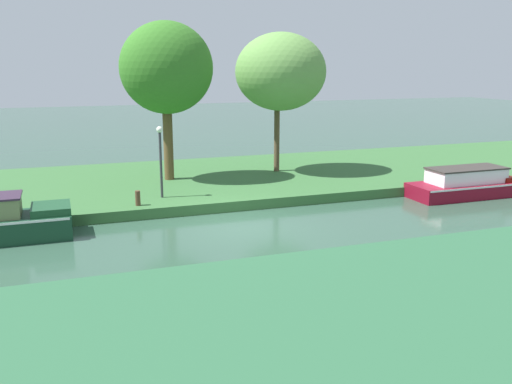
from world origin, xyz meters
The scene contains 8 objects.
ground_plane centered at (0.00, 0.00, 0.00)m, with size 120.00×120.00×0.00m, color #30523F.
riverbank_far centered at (0.00, 7.00, 0.20)m, with size 72.00×10.00×0.40m, color #356433.
riverbank_near centered at (0.00, -9.00, 0.20)m, with size 72.00×10.00×0.40m, color #2A5C3A.
maroon_barge centered at (10.09, 1.20, 0.53)m, with size 4.46×1.77×1.23m.
willow_tree_left centered at (-1.16, 6.71, 5.22)m, with size 3.96×3.33×6.79m.
willow_tree_centre centered at (4.08, 6.78, 5.05)m, with size 4.19×3.87×6.43m.
lamp_post centered at (-2.09, 3.59, 2.14)m, with size 0.24×0.24×2.74m.
mooring_post_near centered at (-3.14, 2.63, 0.67)m, with size 0.18×0.18×0.54m, color #4F3625.
Camera 1 is at (-5.65, -17.26, 5.41)m, focal length 39.09 mm.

